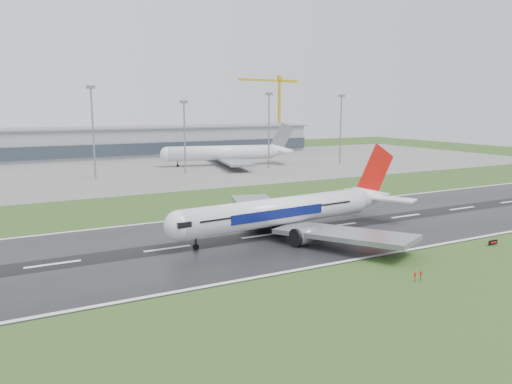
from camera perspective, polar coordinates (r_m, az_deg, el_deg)
ground at (r=101.75m, az=0.61°, el=-5.13°), size 520.00×520.00×0.00m
runway at (r=101.74m, az=0.61°, el=-5.10°), size 400.00×45.00×0.10m
apron at (r=218.15m, az=-15.25°, el=2.54°), size 400.00×130.00×0.08m
terminal at (r=276.09m, az=-18.09°, el=5.40°), size 240.00×36.00×15.00m
main_airliner at (r=102.60m, az=4.44°, el=-0.12°), size 62.34×59.87×16.99m
parked_airliner at (r=225.12m, az=-3.45°, el=5.45°), size 74.20×70.89×18.48m
tower_crane at (r=332.51m, az=2.71°, el=9.25°), size 47.23×8.98×46.51m
runway_sign at (r=105.41m, az=25.75°, el=-5.30°), size 2.27×0.96×1.04m
floodmast_2 at (r=189.35m, az=-18.33°, el=6.31°), size 0.64×0.64×32.78m
floodmast_3 at (r=198.31m, az=-8.26°, el=6.11°), size 0.64×0.64×27.75m
floodmast_4 at (r=214.14m, az=1.51°, el=6.95°), size 0.64×0.64×31.33m
floodmast_5 at (r=235.42m, az=9.77°, el=7.01°), size 0.64×0.64×30.90m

